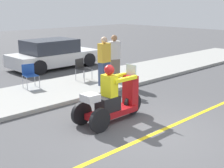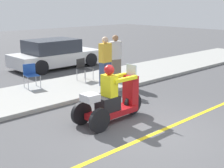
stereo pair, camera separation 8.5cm
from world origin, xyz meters
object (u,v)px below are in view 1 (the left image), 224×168
at_px(motorcycle_trike, 112,101).
at_px(folding_chair_set_back, 82,67).
at_px(folding_chair_curbside, 30,73).
at_px(spectator_near_curb, 104,62).
at_px(parked_car_lot_left, 53,54).
at_px(spectator_end_of_line, 114,59).

relative_size(motorcycle_trike, folding_chair_set_back, 2.58).
relative_size(motorcycle_trike, folding_chair_curbside, 2.58).
relative_size(spectator_near_curb, folding_chair_set_back, 2.13).
height_order(motorcycle_trike, parked_car_lot_left, motorcycle_trike).
bearing_deg(spectator_end_of_line, spectator_near_curb, -161.54).
bearing_deg(spectator_near_curb, folding_chair_curbside, 142.75).
bearing_deg(parked_car_lot_left, spectator_near_curb, -100.41).
distance_m(spectator_end_of_line, parked_car_lot_left, 4.30).
xyz_separation_m(spectator_end_of_line, parked_car_lot_left, (0.10, 4.29, -0.31)).
height_order(spectator_near_curb, parked_car_lot_left, spectator_near_curb).
relative_size(spectator_end_of_line, parked_car_lot_left, 0.41).
height_order(spectator_end_of_line, spectator_near_curb, spectator_near_curb).
xyz_separation_m(spectator_end_of_line, folding_chair_curbside, (-2.81, 1.34, -0.34)).
bearing_deg(folding_chair_curbside, spectator_end_of_line, -25.47).
bearing_deg(folding_chair_set_back, folding_chair_curbside, 169.90).
bearing_deg(parked_car_lot_left, folding_chair_curbside, -134.60).
bearing_deg(parked_car_lot_left, motorcycle_trike, -112.08).
height_order(motorcycle_trike, folding_chair_set_back, motorcycle_trike).
height_order(spectator_end_of_line, parked_car_lot_left, spectator_end_of_line).
relative_size(folding_chair_curbside, folding_chair_set_back, 1.00).
relative_size(motorcycle_trike, spectator_end_of_line, 1.21).
xyz_separation_m(motorcycle_trike, folding_chair_curbside, (-0.05, 4.09, 0.08)).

